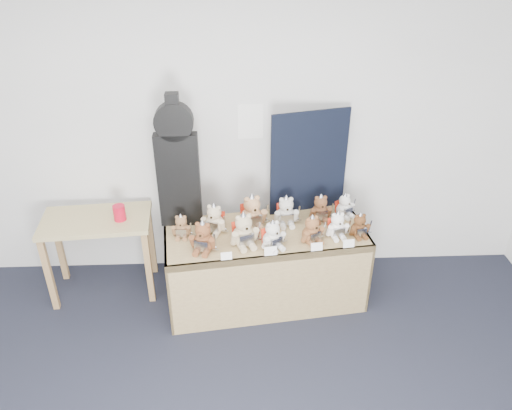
{
  "coord_description": "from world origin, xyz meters",
  "views": [
    {
      "loc": [
        0.37,
        -1.41,
        2.9
      ],
      "look_at": [
        0.51,
        1.87,
        0.99
      ],
      "focal_mm": 35.0,
      "sensor_mm": 36.0,
      "label": 1
    }
  ],
  "objects_px": {
    "guitar_case": "(177,164)",
    "teddy_back_far_left": "(181,227)",
    "teddy_front_centre": "(273,236)",
    "teddy_back_right": "(320,209)",
    "teddy_back_centre_left": "(252,213)",
    "teddy_front_end": "(360,226)",
    "teddy_back_left": "(214,220)",
    "teddy_back_end": "(345,206)",
    "teddy_front_right": "(312,230)",
    "teddy_front_far_right": "(337,226)",
    "side_table": "(98,231)",
    "teddy_front_left": "(244,231)",
    "teddy_front_far_left": "(203,238)",
    "red_cup": "(119,213)",
    "teddy_back_centre_right": "(286,212)",
    "display_table": "(267,251)"
  },
  "relations": [
    {
      "from": "display_table",
      "to": "teddy_front_end",
      "type": "xyz_separation_m",
      "value": [
        0.73,
        -0.02,
        0.24
      ]
    },
    {
      "from": "teddy_front_left",
      "to": "teddy_back_centre_left",
      "type": "bearing_deg",
      "value": 56.22
    },
    {
      "from": "teddy_front_far_right",
      "to": "teddy_back_centre_left",
      "type": "distance_m",
      "value": 0.69
    },
    {
      "from": "teddy_back_far_left",
      "to": "teddy_front_end",
      "type": "bearing_deg",
      "value": -0.69
    },
    {
      "from": "red_cup",
      "to": "teddy_front_far_left",
      "type": "bearing_deg",
      "value": -28.41
    },
    {
      "from": "teddy_front_right",
      "to": "teddy_back_centre_right",
      "type": "distance_m",
      "value": 0.33
    },
    {
      "from": "teddy_front_end",
      "to": "teddy_back_left",
      "type": "xyz_separation_m",
      "value": [
        -1.16,
        0.11,
        0.02
      ]
    },
    {
      "from": "guitar_case",
      "to": "red_cup",
      "type": "relative_size",
      "value": 8.44
    },
    {
      "from": "red_cup",
      "to": "teddy_front_far_left",
      "type": "distance_m",
      "value": 0.79
    },
    {
      "from": "side_table",
      "to": "teddy_front_right",
      "type": "height_order",
      "value": "teddy_front_right"
    },
    {
      "from": "teddy_front_centre",
      "to": "red_cup",
      "type": "bearing_deg",
      "value": 134.82
    },
    {
      "from": "red_cup",
      "to": "teddy_front_right",
      "type": "distance_m",
      "value": 1.57
    },
    {
      "from": "guitar_case",
      "to": "teddy_back_end",
      "type": "distance_m",
      "value": 1.44
    },
    {
      "from": "teddy_front_right",
      "to": "teddy_front_end",
      "type": "height_order",
      "value": "teddy_front_right"
    },
    {
      "from": "teddy_back_end",
      "to": "side_table",
      "type": "bearing_deg",
      "value": 148.55
    },
    {
      "from": "teddy_front_left",
      "to": "red_cup",
      "type": "bearing_deg",
      "value": 144.58
    },
    {
      "from": "red_cup",
      "to": "display_table",
      "type": "bearing_deg",
      "value": -9.94
    },
    {
      "from": "teddy_back_centre_left",
      "to": "teddy_back_left",
      "type": "bearing_deg",
      "value": 174.58
    },
    {
      "from": "display_table",
      "to": "teddy_back_far_left",
      "type": "height_order",
      "value": "teddy_back_far_left"
    },
    {
      "from": "teddy_front_centre",
      "to": "teddy_back_right",
      "type": "xyz_separation_m",
      "value": [
        0.43,
        0.39,
        -0.0
      ]
    },
    {
      "from": "teddy_back_end",
      "to": "teddy_back_far_left",
      "type": "height_order",
      "value": "teddy_back_end"
    },
    {
      "from": "teddy_front_centre",
      "to": "teddy_back_centre_left",
      "type": "bearing_deg",
      "value": 86.74
    },
    {
      "from": "teddy_back_end",
      "to": "guitar_case",
      "type": "bearing_deg",
      "value": 149.3
    },
    {
      "from": "side_table",
      "to": "teddy_back_end",
      "type": "relative_size",
      "value": 4.03
    },
    {
      "from": "teddy_front_left",
      "to": "teddy_back_right",
      "type": "xyz_separation_m",
      "value": [
        0.65,
        0.34,
        -0.02
      ]
    },
    {
      "from": "teddy_back_far_left",
      "to": "side_table",
      "type": "bearing_deg",
      "value": 165.61
    },
    {
      "from": "guitar_case",
      "to": "teddy_back_far_left",
      "type": "relative_size",
      "value": 5.13
    },
    {
      "from": "red_cup",
      "to": "teddy_front_end",
      "type": "relative_size",
      "value": 0.59
    },
    {
      "from": "side_table",
      "to": "teddy_back_left",
      "type": "relative_size",
      "value": 3.34
    },
    {
      "from": "teddy_front_left",
      "to": "teddy_front_far_right",
      "type": "xyz_separation_m",
      "value": [
        0.74,
        0.09,
        -0.02
      ]
    },
    {
      "from": "teddy_back_centre_right",
      "to": "guitar_case",
      "type": "bearing_deg",
      "value": 171.93
    },
    {
      "from": "side_table",
      "to": "teddy_back_left",
      "type": "bearing_deg",
      "value": -13.29
    },
    {
      "from": "teddy_front_far_left",
      "to": "teddy_back_centre_right",
      "type": "height_order",
      "value": "same"
    },
    {
      "from": "teddy_back_right",
      "to": "teddy_back_end",
      "type": "distance_m",
      "value": 0.22
    },
    {
      "from": "teddy_back_end",
      "to": "teddy_back_right",
      "type": "bearing_deg",
      "value": 161.21
    },
    {
      "from": "teddy_front_end",
      "to": "teddy_back_far_left",
      "type": "xyz_separation_m",
      "value": [
        -1.41,
        0.05,
        -0.0
      ]
    },
    {
      "from": "display_table",
      "to": "teddy_back_right",
      "type": "xyz_separation_m",
      "value": [
        0.46,
        0.24,
        0.25
      ]
    },
    {
      "from": "teddy_front_centre",
      "to": "teddy_back_far_left",
      "type": "distance_m",
      "value": 0.74
    },
    {
      "from": "teddy_front_right",
      "to": "teddy_back_centre_left",
      "type": "height_order",
      "value": "teddy_back_centre_left"
    },
    {
      "from": "teddy_front_far_left",
      "to": "teddy_back_end",
      "type": "distance_m",
      "value": 1.26
    },
    {
      "from": "teddy_front_right",
      "to": "teddy_front_far_right",
      "type": "bearing_deg",
      "value": -8.46
    },
    {
      "from": "side_table",
      "to": "teddy_back_centre_left",
      "type": "distance_m",
      "value": 1.31
    },
    {
      "from": "teddy_front_far_left",
      "to": "teddy_back_left",
      "type": "xyz_separation_m",
      "value": [
        0.08,
        0.26,
        -0.0
      ]
    },
    {
      "from": "side_table",
      "to": "teddy_front_end",
      "type": "bearing_deg",
      "value": -11.64
    },
    {
      "from": "teddy_back_left",
      "to": "teddy_front_far_right",
      "type": "bearing_deg",
      "value": 11.9
    },
    {
      "from": "teddy_back_centre_right",
      "to": "teddy_back_centre_left",
      "type": "bearing_deg",
      "value": -178.08
    },
    {
      "from": "teddy_front_end",
      "to": "teddy_back_end",
      "type": "xyz_separation_m",
      "value": [
        -0.06,
        0.31,
        0.0
      ]
    },
    {
      "from": "teddy_front_far_left",
      "to": "teddy_front_left",
      "type": "relative_size",
      "value": 0.91
    },
    {
      "from": "side_table",
      "to": "teddy_back_right",
      "type": "relative_size",
      "value": 3.58
    },
    {
      "from": "teddy_front_far_left",
      "to": "teddy_back_left",
      "type": "distance_m",
      "value": 0.27
    }
  ]
}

